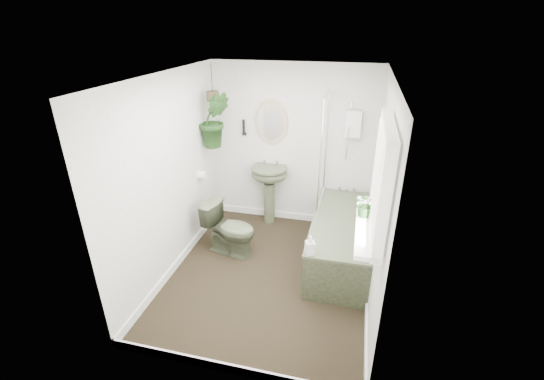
# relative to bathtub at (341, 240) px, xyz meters

# --- Properties ---
(floor) EXTENTS (2.30, 2.80, 0.02)m
(floor) POSITION_rel_bathtub_xyz_m (-0.80, -0.50, -0.30)
(floor) COLOR black
(floor) RESTS_ON ground
(ceiling) EXTENTS (2.30, 2.80, 0.02)m
(ceiling) POSITION_rel_bathtub_xyz_m (-0.80, -0.50, 2.02)
(ceiling) COLOR white
(ceiling) RESTS_ON ground
(wall_back) EXTENTS (2.30, 0.02, 2.30)m
(wall_back) POSITION_rel_bathtub_xyz_m (-0.80, 0.91, 0.86)
(wall_back) COLOR white
(wall_back) RESTS_ON ground
(wall_front) EXTENTS (2.30, 0.02, 2.30)m
(wall_front) POSITION_rel_bathtub_xyz_m (-0.80, -1.91, 0.86)
(wall_front) COLOR white
(wall_front) RESTS_ON ground
(wall_left) EXTENTS (0.02, 2.80, 2.30)m
(wall_left) POSITION_rel_bathtub_xyz_m (-1.96, -0.50, 0.86)
(wall_left) COLOR white
(wall_left) RESTS_ON ground
(wall_right) EXTENTS (0.02, 2.80, 2.30)m
(wall_right) POSITION_rel_bathtub_xyz_m (0.36, -0.50, 0.86)
(wall_right) COLOR white
(wall_right) RESTS_ON ground
(skirting) EXTENTS (2.30, 2.80, 0.10)m
(skirting) POSITION_rel_bathtub_xyz_m (-0.80, -0.50, -0.24)
(skirting) COLOR white
(skirting) RESTS_ON floor
(bathtub) EXTENTS (0.72, 1.72, 0.58)m
(bathtub) POSITION_rel_bathtub_xyz_m (0.00, 0.00, 0.00)
(bathtub) COLOR #4B533B
(bathtub) RESTS_ON floor
(bath_screen) EXTENTS (0.04, 0.72, 1.40)m
(bath_screen) POSITION_rel_bathtub_xyz_m (-0.33, 0.49, 0.99)
(bath_screen) COLOR silver
(bath_screen) RESTS_ON bathtub
(shower_box) EXTENTS (0.20, 0.10, 0.35)m
(shower_box) POSITION_rel_bathtub_xyz_m (0.00, 0.84, 1.26)
(shower_box) COLOR white
(shower_box) RESTS_ON wall_back
(oval_mirror) EXTENTS (0.46, 0.03, 0.62)m
(oval_mirror) POSITION_rel_bathtub_xyz_m (-1.11, 0.87, 1.21)
(oval_mirror) COLOR tan
(oval_mirror) RESTS_ON wall_back
(wall_sconce) EXTENTS (0.04, 0.04, 0.22)m
(wall_sconce) POSITION_rel_bathtub_xyz_m (-1.51, 0.86, 1.11)
(wall_sconce) COLOR black
(wall_sconce) RESTS_ON wall_back
(toilet_roll_holder) EXTENTS (0.11, 0.11, 0.11)m
(toilet_roll_holder) POSITION_rel_bathtub_xyz_m (-1.90, 0.20, 0.61)
(toilet_roll_holder) COLOR white
(toilet_roll_holder) RESTS_ON wall_left
(window_recess) EXTENTS (0.08, 1.00, 0.90)m
(window_recess) POSITION_rel_bathtub_xyz_m (0.29, -1.20, 1.36)
(window_recess) COLOR white
(window_recess) RESTS_ON wall_right
(window_sill) EXTENTS (0.18, 1.00, 0.04)m
(window_sill) POSITION_rel_bathtub_xyz_m (0.22, -1.20, 0.94)
(window_sill) COLOR white
(window_sill) RESTS_ON wall_right
(window_blinds) EXTENTS (0.01, 0.86, 0.76)m
(window_blinds) POSITION_rel_bathtub_xyz_m (0.24, -1.20, 1.36)
(window_blinds) COLOR white
(window_blinds) RESTS_ON wall_right
(toilet) EXTENTS (0.74, 0.51, 0.70)m
(toilet) POSITION_rel_bathtub_xyz_m (-1.40, -0.16, 0.06)
(toilet) COLOR #4B533B
(toilet) RESTS_ON floor
(pedestal_sink) EXTENTS (0.58, 0.51, 0.88)m
(pedestal_sink) POSITION_rel_bathtub_xyz_m (-1.11, 0.74, 0.15)
(pedestal_sink) COLOR #4B533B
(pedestal_sink) RESTS_ON floor
(sill_plant) EXTENTS (0.21, 0.19, 0.22)m
(sill_plant) POSITION_rel_bathtub_xyz_m (0.20, -1.08, 1.07)
(sill_plant) COLOR black
(sill_plant) RESTS_ON window_sill
(hanging_plant) EXTENTS (0.50, 0.46, 0.74)m
(hanging_plant) POSITION_rel_bathtub_xyz_m (-1.77, 0.45, 1.30)
(hanging_plant) COLOR black
(hanging_plant) RESTS_ON ceiling
(soap_bottle) EXTENTS (0.12, 0.12, 0.21)m
(soap_bottle) POSITION_rel_bathtub_xyz_m (-0.29, -0.79, 0.39)
(soap_bottle) COLOR black
(soap_bottle) RESTS_ON bathtub
(hanging_pot) EXTENTS (0.16, 0.16, 0.12)m
(hanging_pot) POSITION_rel_bathtub_xyz_m (-1.77, 0.45, 1.61)
(hanging_pot) COLOR #463822
(hanging_pot) RESTS_ON ceiling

